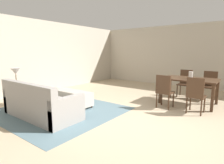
{
  "coord_description": "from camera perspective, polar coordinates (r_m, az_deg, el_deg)",
  "views": [
    {
      "loc": [
        1.88,
        -3.38,
        1.54
      ],
      "look_at": [
        -1.39,
        1.0,
        0.62
      ],
      "focal_mm": 29.33,
      "sensor_mm": 36.0,
      "label": 1
    }
  ],
  "objects": [
    {
      "name": "dining_chair_near_right",
      "position": [
        4.95,
        24.61,
        -3.26
      ],
      "size": [
        0.41,
        0.41,
        0.92
      ],
      "color": "#422B1C",
      "rests_on": "ground_plane"
    },
    {
      "name": "ottoman_table",
      "position": [
        5.34,
        -11.93,
        -4.74
      ],
      "size": [
        1.17,
        0.45,
        0.43
      ],
      "color": "#B7AD9E",
      "rests_on": "ground_plane"
    },
    {
      "name": "dining_chair_far_right",
      "position": [
        6.58,
        28.1,
        -0.54
      ],
      "size": [
        0.4,
        0.4,
        0.92
      ],
      "color": "#422B1C",
      "rests_on": "ground_plane"
    },
    {
      "name": "dining_table",
      "position": [
        5.82,
        22.89,
        0.13
      ],
      "size": [
        1.52,
        0.97,
        0.76
      ],
      "color": "#422B1C",
      "rests_on": "ground_plane"
    },
    {
      "name": "dining_chair_near_left",
      "position": [
        5.14,
        15.99,
        -2.3
      ],
      "size": [
        0.41,
        0.41,
        0.92
      ],
      "color": "#422B1C",
      "rests_on": "ground_plane"
    },
    {
      "name": "couch",
      "position": [
        4.67,
        -21.49,
        -6.69
      ],
      "size": [
        2.02,
        0.87,
        0.86
      ],
      "color": "gray",
      "rests_on": "ground_plane"
    },
    {
      "name": "vase_centerpiece",
      "position": [
        5.77,
        23.33,
        1.99
      ],
      "size": [
        0.11,
        0.11,
        0.21
      ],
      "primitive_type": "cylinder",
      "color": "silver",
      "rests_on": "dining_table"
    },
    {
      "name": "ground_plane",
      "position": [
        4.16,
        7.3,
        -12.29
      ],
      "size": [
        10.8,
        10.8,
        0.0
      ],
      "primitive_type": "plane",
      "color": "tan"
    },
    {
      "name": "table_lamp",
      "position": [
        5.74,
        -27.86,
        2.74
      ],
      "size": [
        0.26,
        0.26,
        0.53
      ],
      "color": "brown",
      "rests_on": "side_table"
    },
    {
      "name": "side_table",
      "position": [
        5.82,
        -27.46,
        -2.43
      ],
      "size": [
        0.4,
        0.4,
        0.56
      ],
      "color": "brown",
      "rests_on": "ground_plane"
    },
    {
      "name": "area_rug",
      "position": [
        5.07,
        -16.02,
        -8.48
      ],
      "size": [
        3.0,
        2.8,
        0.01
      ],
      "primitive_type": "cube",
      "color": "slate",
      "rests_on": "ground_plane"
    },
    {
      "name": "wall_left",
      "position": [
        7.47,
        -22.13,
        7.35
      ],
      "size": [
        0.12,
        11.0,
        2.7
      ],
      "primitive_type": "cube",
      "color": "#BCB2A0",
      "rests_on": "ground_plane"
    },
    {
      "name": "dining_chair_far_left",
      "position": [
        6.75,
        21.81,
        0.13
      ],
      "size": [
        0.41,
        0.41,
        0.92
      ],
      "color": "#422B1C",
      "rests_on": "ground_plane"
    },
    {
      "name": "wall_back",
      "position": [
        8.59,
        24.33,
        7.4
      ],
      "size": [
        9.0,
        0.12,
        2.7
      ],
      "primitive_type": "cube",
      "color": "#BCB2A0",
      "rests_on": "ground_plane"
    }
  ]
}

